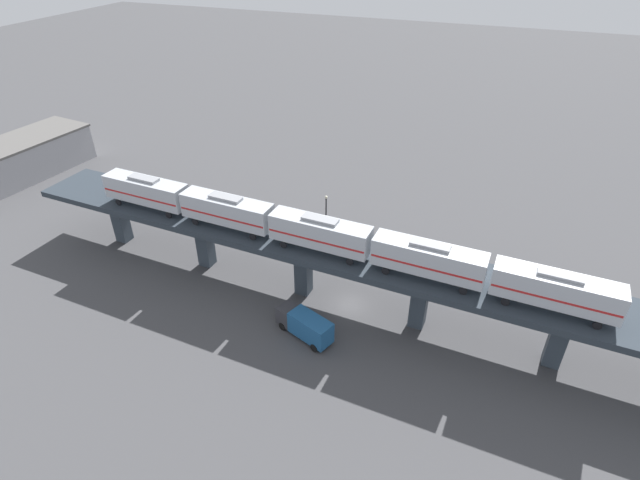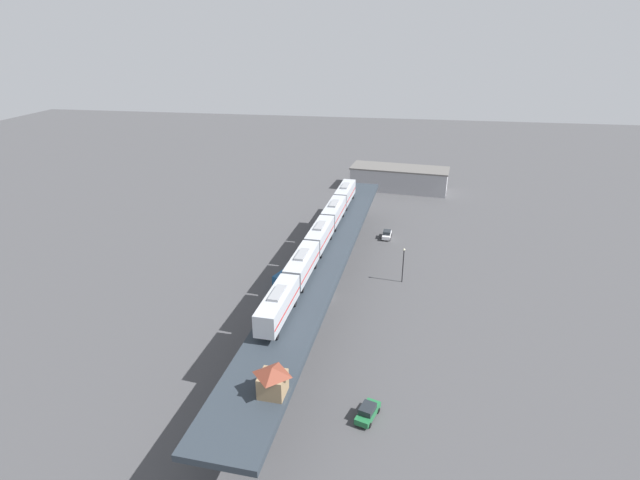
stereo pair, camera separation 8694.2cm
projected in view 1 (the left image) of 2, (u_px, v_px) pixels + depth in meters
ground_plane at (350, 305)px, 62.80m from camera, size 400.00×400.00×0.00m
elevated_viaduct at (354, 260)px, 58.92m from camera, size 13.51×92.33×8.12m
subway_train at (320, 232)px, 57.11m from camera, size 6.30×62.46×4.45m
street_car_white at (192, 217)px, 79.01m from camera, size 2.18×4.51×1.89m
street_car_green at (599, 303)px, 61.67m from camera, size 3.06×4.74×1.89m
delivery_truck at (305, 325)px, 57.19m from camera, size 4.67×7.53×3.20m
street_lamp at (326, 213)px, 73.91m from camera, size 0.44×0.44×6.94m
warehouse_building at (12, 162)px, 90.75m from camera, size 29.53×13.35×6.80m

